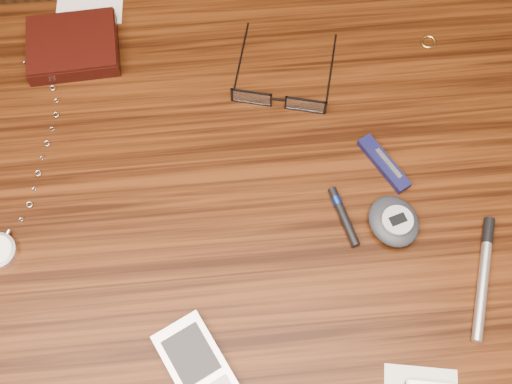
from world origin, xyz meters
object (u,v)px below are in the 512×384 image
at_px(pocket_watch, 0,244).
at_px(pda_phone, 198,367).
at_px(silver_pen, 484,268).
at_px(wallet_and_card, 73,45).
at_px(pocket_knife, 384,163).
at_px(pedometer, 394,221).
at_px(eyeglasses, 279,97).
at_px(desk, 205,240).

xyz_separation_m(pocket_watch, pda_phone, (0.23, -0.17, 0.00)).
bearing_deg(pda_phone, silver_pen, 13.68).
distance_m(wallet_and_card, pocket_knife, 0.45).
bearing_deg(pocket_watch, pedometer, -1.87).
xyz_separation_m(wallet_and_card, eyeglasses, (0.27, -0.11, -0.00)).
distance_m(eyeglasses, pocket_watch, 0.40).
distance_m(desk, silver_pen, 0.37).
bearing_deg(pocket_watch, wallet_and_card, 73.80).
xyz_separation_m(eyeglasses, pedometer, (0.12, -0.19, -0.00)).
xyz_separation_m(pedometer, pocket_knife, (0.00, 0.08, -0.01)).
distance_m(pocket_watch, pocket_knife, 0.48).
bearing_deg(silver_pen, pocket_watch, 171.88).
bearing_deg(pocket_knife, pocket_watch, -172.13).
xyz_separation_m(eyeglasses, pda_phone, (-0.13, -0.34, -0.00)).
relative_size(wallet_and_card, pocket_knife, 1.84).
height_order(eyeglasses, pda_phone, eyeglasses).
relative_size(wallet_and_card, eyeglasses, 0.99).
relative_size(pocket_watch, pedometer, 3.64).
distance_m(pda_phone, silver_pen, 0.35).
bearing_deg(pedometer, pocket_watch, 178.13).
distance_m(pda_phone, pocket_knife, 0.34).
bearing_deg(eyeglasses, pocket_watch, -154.08).
bearing_deg(pedometer, wallet_and_card, 143.01).
distance_m(eyeglasses, silver_pen, 0.34).
xyz_separation_m(pda_phone, pedometer, (0.25, 0.15, 0.00)).
relative_size(desk, wallet_and_card, 6.37).
bearing_deg(desk, eyeglasses, 52.39).
bearing_deg(desk, pedometer, -9.46).
bearing_deg(wallet_and_card, silver_pen, -36.44).
height_order(desk, eyeglasses, eyeglasses).
height_order(pocket_watch, pda_phone, pda_phone).
height_order(wallet_and_card, pda_phone, wallet_and_card).
height_order(desk, pocket_knife, pocket_knife).
xyz_separation_m(desk, silver_pen, (0.33, -0.11, 0.11)).
xyz_separation_m(desk, wallet_and_card, (-0.16, 0.26, 0.12)).
bearing_deg(pedometer, silver_pen, -34.14).
relative_size(pda_phone, pedometer, 1.51).
xyz_separation_m(desk, pocket_knife, (0.24, 0.04, 0.11)).
bearing_deg(desk, pocket_watch, -174.40).
height_order(eyeglasses, pedometer, same).
bearing_deg(silver_pen, pda_phone, -166.32).
height_order(eyeglasses, silver_pen, eyeglasses).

